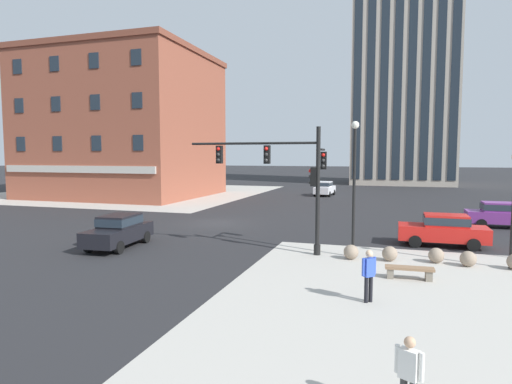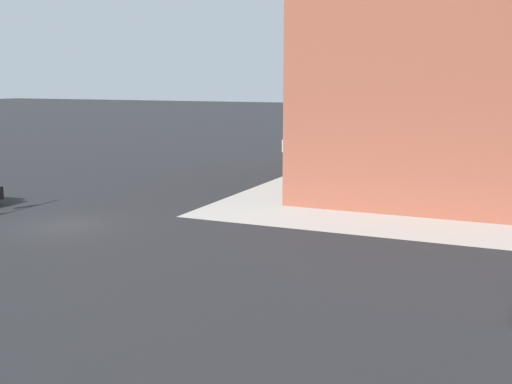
# 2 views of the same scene
# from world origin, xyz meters

# --- Properties ---
(ground_plane) EXTENTS (320.00, 320.00, 0.00)m
(ground_plane) POSITION_xyz_m (0.00, 0.00, 0.00)
(ground_plane) COLOR #262628
(storefront_block_near_corner) EXTENTS (19.15, 16.96, 16.45)m
(storefront_block_near_corner) POSITION_xyz_m (-18.39, 16.27, 8.24)
(storefront_block_near_corner) COLOR brown
(storefront_block_near_corner) RESTS_ON ground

